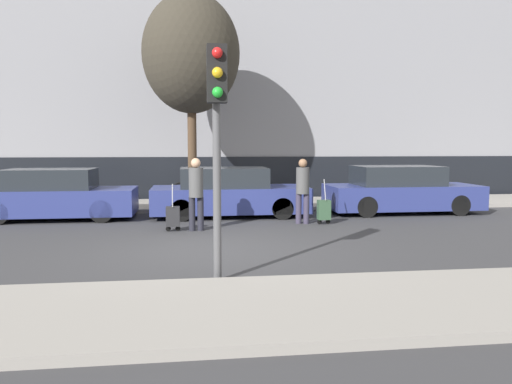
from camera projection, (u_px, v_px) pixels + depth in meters
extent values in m
plane|color=#38383A|center=(210.00, 250.00, 9.66)|extent=(80.00, 80.00, 0.00)
cube|color=gray|center=(223.00, 310.00, 5.96)|extent=(28.00, 2.50, 0.12)
cube|color=gray|center=(202.00, 205.00, 16.57)|extent=(28.00, 3.00, 0.12)
cube|color=gray|center=(199.00, 77.00, 19.83)|extent=(28.00, 3.09, 9.52)
cube|color=black|center=(200.00, 178.00, 18.65)|extent=(27.44, 0.06, 1.60)
cube|color=navy|center=(58.00, 202.00, 13.64)|extent=(4.16, 1.73, 0.70)
cube|color=#23282D|center=(50.00, 179.00, 13.56)|extent=(2.29, 1.53, 0.54)
cylinder|color=black|center=(101.00, 211.00, 13.06)|extent=(0.60, 0.18, 0.60)
cylinder|color=black|center=(111.00, 204.00, 14.59)|extent=(0.60, 0.18, 0.60)
cylinder|color=black|center=(18.00, 206.00, 14.26)|extent=(0.60, 0.18, 0.60)
cube|color=navy|center=(230.00, 199.00, 14.27)|extent=(4.41, 1.85, 0.70)
cube|color=#23282D|center=(224.00, 177.00, 14.19)|extent=(2.43, 1.63, 0.55)
cylinder|color=black|center=(282.00, 209.00, 13.64)|extent=(0.60, 0.18, 0.60)
cylinder|color=black|center=(272.00, 202.00, 15.29)|extent=(0.60, 0.18, 0.60)
cylinder|color=black|center=(181.00, 210.00, 13.28)|extent=(0.60, 0.18, 0.60)
cylinder|color=black|center=(182.00, 203.00, 14.94)|extent=(0.60, 0.18, 0.60)
cube|color=navy|center=(402.00, 196.00, 14.99)|extent=(4.49, 1.82, 0.70)
cube|color=#23282D|center=(397.00, 175.00, 14.91)|extent=(2.47, 1.60, 0.57)
cylinder|color=black|center=(460.00, 205.00, 14.38)|extent=(0.60, 0.18, 0.60)
cylinder|color=black|center=(432.00, 199.00, 16.00)|extent=(0.60, 0.18, 0.60)
cylinder|color=black|center=(367.00, 207.00, 14.02)|extent=(0.60, 0.18, 0.60)
cylinder|color=black|center=(349.00, 201.00, 15.64)|extent=(0.60, 0.18, 0.60)
cylinder|color=#23232D|center=(192.00, 214.00, 11.81)|extent=(0.15, 0.15, 0.80)
cylinder|color=#23232D|center=(201.00, 214.00, 11.84)|extent=(0.15, 0.15, 0.80)
cylinder|color=#4C4C4C|center=(196.00, 182.00, 11.76)|extent=(0.34, 0.34, 0.70)
sphere|color=tan|center=(196.00, 163.00, 11.72)|extent=(0.23, 0.23, 0.23)
cube|color=#262628|center=(173.00, 216.00, 11.76)|extent=(0.32, 0.24, 0.46)
cylinder|color=black|center=(168.00, 229.00, 11.77)|extent=(0.12, 0.03, 0.12)
cylinder|color=black|center=(178.00, 229.00, 11.80)|extent=(0.12, 0.03, 0.12)
cylinder|color=gray|center=(172.00, 195.00, 11.64)|extent=(0.02, 0.19, 0.53)
cylinder|color=#383347|center=(306.00, 209.00, 12.88)|extent=(0.15, 0.15, 0.78)
cylinder|color=#383347|center=(299.00, 209.00, 12.91)|extent=(0.15, 0.15, 0.78)
cylinder|color=#4C4C4C|center=(303.00, 181.00, 12.83)|extent=(0.34, 0.34, 0.68)
sphere|color=#936B4C|center=(303.00, 163.00, 12.79)|extent=(0.22, 0.22, 0.22)
cube|color=#335138|center=(324.00, 210.00, 12.82)|extent=(0.32, 0.24, 0.50)
cylinder|color=black|center=(319.00, 222.00, 12.83)|extent=(0.12, 0.03, 0.12)
cylinder|color=black|center=(328.00, 222.00, 12.86)|extent=(0.12, 0.03, 0.12)
cylinder|color=gray|center=(325.00, 190.00, 12.70)|extent=(0.02, 0.19, 0.53)
cylinder|color=#515154|center=(217.00, 167.00, 7.29)|extent=(0.12, 0.12, 3.42)
cube|color=black|center=(217.00, 74.00, 6.99)|extent=(0.28, 0.24, 0.80)
sphere|color=red|center=(217.00, 53.00, 6.82)|extent=(0.15, 0.15, 0.15)
sphere|color=gold|center=(217.00, 73.00, 6.84)|extent=(0.15, 0.15, 0.15)
sphere|color=green|center=(218.00, 92.00, 6.86)|extent=(0.15, 0.15, 0.15)
torus|color=black|center=(213.00, 193.00, 16.38)|extent=(0.72, 0.06, 0.72)
torus|color=black|center=(181.00, 193.00, 16.25)|extent=(0.72, 0.06, 0.72)
cylinder|color=maroon|center=(197.00, 187.00, 16.30)|extent=(1.00, 0.05, 0.05)
cylinder|color=maroon|center=(191.00, 181.00, 16.25)|extent=(0.04, 0.04, 0.40)
cylinder|color=#4C3826|center=(192.00, 152.00, 15.77)|extent=(0.28, 0.28, 3.37)
ellipsoid|color=#383328|center=(191.00, 53.00, 15.48)|extent=(3.03, 3.03, 3.70)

